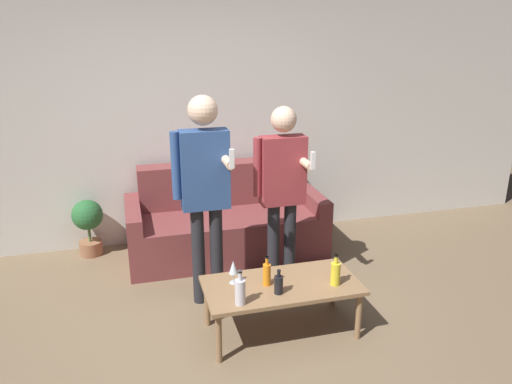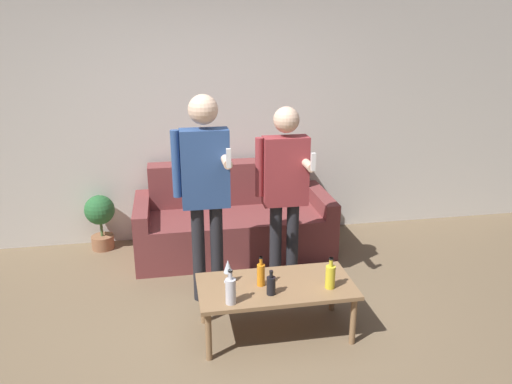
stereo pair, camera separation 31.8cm
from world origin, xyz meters
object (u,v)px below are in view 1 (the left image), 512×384
Objects in this scene: bottle_orange at (279,284)px; coffee_table at (282,289)px; person_standing_left at (205,183)px; couch at (225,222)px; person_standing_right at (282,183)px.

coffee_table is at bearing 62.91° from bottle_orange.
coffee_table is 0.66× the size of person_standing_left.
person_standing_right is (0.33, -0.82, 0.64)m from couch.
couch is 1.69× the size of coffee_table.
couch is 1.64m from bottle_orange.
person_standing_right is (0.28, 0.81, 0.47)m from bottle_orange.
bottle_orange is (0.05, -1.63, 0.17)m from couch.
person_standing_left is at bearing -110.31° from couch.
coffee_table is at bearing -85.79° from couch.
person_standing_left reaches higher than coffee_table.
bottle_orange is 0.11× the size of person_standing_right.
couch reaches higher than bottle_orange.
person_standing_left is (-0.39, 0.72, 0.56)m from bottle_orange.
coffee_table is at bearing -107.58° from person_standing_right.
person_standing_right is (0.67, 0.10, -0.09)m from person_standing_left.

